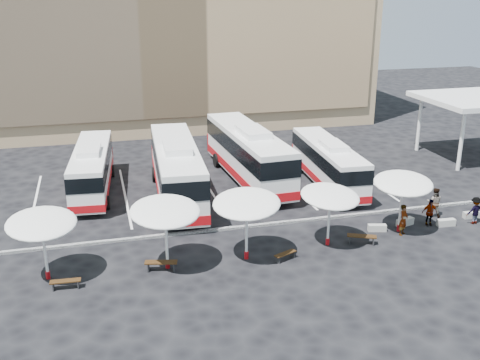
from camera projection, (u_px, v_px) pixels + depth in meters
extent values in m
plane|color=black|center=(237.00, 232.00, 33.39)|extent=(120.00, 120.00, 0.00)
cube|color=tan|center=(159.00, 0.00, 58.52)|extent=(42.00, 18.00, 25.00)
cube|color=tan|center=(172.00, 8.00, 50.38)|extent=(40.00, 0.30, 20.00)
cylinder|color=white|center=(461.00, 141.00, 43.85)|extent=(0.30, 0.30, 4.80)
cylinder|color=white|center=(419.00, 124.00, 49.33)|extent=(0.30, 0.30, 4.80)
cube|color=black|center=(235.00, 228.00, 33.82)|extent=(34.00, 0.25, 0.15)
cube|color=white|center=(35.00, 204.00, 37.78)|extent=(0.15, 12.00, 0.01)
cube|color=white|center=(125.00, 195.00, 39.24)|extent=(0.15, 12.00, 0.01)
cube|color=white|center=(209.00, 188.00, 40.69)|extent=(0.15, 12.00, 0.01)
cube|color=white|center=(287.00, 181.00, 42.15)|extent=(0.15, 12.00, 0.01)
cube|color=white|center=(360.00, 174.00, 43.61)|extent=(0.15, 12.00, 0.01)
cube|color=white|center=(92.00, 168.00, 39.46)|extent=(3.24, 10.99, 2.71)
cube|color=black|center=(91.00, 161.00, 39.29)|extent=(3.30, 11.05, 0.99)
cube|color=#A70B11|center=(93.00, 181.00, 39.79)|extent=(3.30, 11.05, 0.50)
cube|color=#A70B11|center=(98.00, 155.00, 44.73)|extent=(2.32, 0.39, 1.26)
cube|color=white|center=(89.00, 150.00, 38.12)|extent=(1.69, 2.83, 0.36)
cylinder|color=black|center=(82.00, 172.00, 42.66)|extent=(0.40, 0.93, 0.90)
cylinder|color=black|center=(112.00, 171.00, 43.01)|extent=(0.40, 0.93, 0.90)
cylinder|color=black|center=(72.00, 205.00, 36.35)|extent=(0.40, 0.93, 0.90)
cylinder|color=black|center=(107.00, 203.00, 36.71)|extent=(0.40, 0.93, 0.90)
cube|color=white|center=(177.00, 169.00, 38.18)|extent=(3.53, 13.13, 3.25)
cube|color=black|center=(176.00, 159.00, 37.96)|extent=(3.60, 13.20, 1.19)
cube|color=#A70B11|center=(177.00, 185.00, 38.57)|extent=(3.60, 13.20, 0.60)
cube|color=#A70B11|center=(170.00, 154.00, 44.46)|extent=(2.78, 0.39, 1.51)
cube|color=white|center=(177.00, 147.00, 36.57)|extent=(1.94, 3.35, 0.43)
cylinder|color=black|center=(155.00, 174.00, 41.95)|extent=(0.45, 1.10, 1.08)
cylinder|color=black|center=(191.00, 172.00, 42.45)|extent=(0.45, 1.10, 1.08)
cylinder|color=black|center=(162.00, 215.00, 34.43)|extent=(0.45, 1.10, 1.08)
cylinder|color=black|center=(205.00, 212.00, 34.93)|extent=(0.45, 1.10, 1.08)
cube|color=white|center=(248.00, 153.00, 41.73)|extent=(3.41, 13.30, 3.29)
cube|color=black|center=(248.00, 144.00, 41.52)|extent=(3.48, 13.37, 1.21)
cube|color=#A70B11|center=(248.00, 168.00, 42.13)|extent=(3.48, 13.37, 0.60)
cube|color=#A70B11|center=(223.00, 141.00, 47.93)|extent=(2.82, 0.36, 1.54)
cube|color=white|center=(253.00, 132.00, 40.13)|extent=(1.92, 3.38, 0.44)
cylinder|color=black|center=(217.00, 160.00, 45.31)|extent=(0.44, 1.12, 1.10)
cylinder|color=black|center=(249.00, 157.00, 46.11)|extent=(0.44, 1.12, 1.10)
cylinder|color=black|center=(249.00, 194.00, 37.91)|extent=(0.44, 1.12, 1.10)
cylinder|color=black|center=(287.00, 190.00, 38.70)|extent=(0.44, 1.12, 1.10)
cube|color=white|center=(328.00, 162.00, 40.80)|extent=(2.93, 10.85, 2.68)
cube|color=black|center=(328.00, 155.00, 40.63)|extent=(2.99, 10.90, 0.98)
cube|color=#A70B11|center=(327.00, 175.00, 41.12)|extent=(2.99, 10.90, 0.49)
cube|color=#A70B11|center=(305.00, 151.00, 45.99)|extent=(2.29, 0.33, 1.25)
cube|color=white|center=(333.00, 145.00, 39.48)|extent=(1.60, 2.77, 0.36)
cylinder|color=black|center=(300.00, 167.00, 43.92)|extent=(0.37, 0.91, 0.89)
cylinder|color=black|center=(327.00, 165.00, 44.33)|extent=(0.37, 0.91, 0.89)
cylinder|color=black|center=(329.00, 197.00, 37.71)|extent=(0.37, 0.91, 0.89)
cylinder|color=black|center=(360.00, 195.00, 38.12)|extent=(0.37, 0.91, 0.89)
cylinder|color=white|center=(45.00, 252.00, 27.62)|extent=(0.17, 0.17, 2.97)
cylinder|color=#A70B11|center=(48.00, 275.00, 28.04)|extent=(0.26, 0.26, 0.40)
ellipsoid|color=white|center=(41.00, 223.00, 27.11)|extent=(4.02, 4.06, 1.02)
cylinder|color=white|center=(166.00, 240.00, 28.65)|extent=(0.16, 0.16, 3.13)
cylinder|color=#A70B11|center=(168.00, 264.00, 29.09)|extent=(0.25, 0.25, 0.42)
ellipsoid|color=white|center=(165.00, 211.00, 28.12)|extent=(3.92, 3.96, 1.07)
cylinder|color=white|center=(246.00, 232.00, 29.65)|extent=(0.19, 0.19, 3.14)
cylinder|color=#A70B11|center=(246.00, 255.00, 30.09)|extent=(0.31, 0.31, 0.42)
ellipsoid|color=white|center=(247.00, 203.00, 29.12)|extent=(4.74, 4.76, 1.08)
cylinder|color=white|center=(329.00, 221.00, 31.32)|extent=(0.16, 0.16, 2.89)
cylinder|color=#A70B11|center=(328.00, 241.00, 31.73)|extent=(0.26, 0.26, 0.38)
ellipsoid|color=white|center=(330.00, 196.00, 30.84)|extent=(4.01, 4.04, 0.99)
cylinder|color=white|center=(401.00, 208.00, 33.06)|extent=(0.18, 0.18, 2.99)
cylinder|color=#A70B11|center=(399.00, 228.00, 33.49)|extent=(0.28, 0.28, 0.40)
ellipsoid|color=white|center=(403.00, 183.00, 32.56)|extent=(4.39, 4.42, 1.02)
cube|color=black|center=(65.00, 281.00, 27.02)|extent=(1.47, 0.47, 0.06)
cube|color=black|center=(53.00, 286.00, 26.99)|extent=(0.08, 0.37, 0.39)
cube|color=black|center=(78.00, 284.00, 27.21)|extent=(0.08, 0.37, 0.39)
cube|color=black|center=(161.00, 262.00, 28.73)|extent=(1.72, 0.82, 0.07)
cube|color=black|center=(148.00, 267.00, 28.80)|extent=(0.16, 0.43, 0.44)
cube|color=black|center=(174.00, 266.00, 28.83)|extent=(0.16, 0.43, 0.44)
cube|color=black|center=(285.00, 253.00, 29.88)|extent=(1.36, 0.86, 0.05)
cube|color=black|center=(278.00, 260.00, 29.64)|extent=(0.18, 0.33, 0.35)
cube|color=black|center=(292.00, 254.00, 30.26)|extent=(0.18, 0.33, 0.35)
cube|color=black|center=(362.00, 236.00, 31.76)|extent=(1.68, 1.08, 0.07)
cube|color=black|center=(350.00, 239.00, 31.95)|extent=(0.23, 0.41, 0.44)
cube|color=black|center=(373.00, 241.00, 31.74)|extent=(0.23, 0.41, 0.44)
cube|color=gray|center=(377.00, 228.00, 33.49)|extent=(1.13, 0.62, 0.40)
cube|color=gray|center=(405.00, 222.00, 34.27)|extent=(1.23, 0.71, 0.44)
cube|color=gray|center=(446.00, 223.00, 34.22)|extent=(1.14, 0.44, 0.42)
cube|color=gray|center=(471.00, 215.00, 35.41)|extent=(1.08, 0.41, 0.40)
imported|color=black|center=(404.00, 220.00, 32.78)|extent=(0.82, 0.76, 1.88)
imported|color=black|center=(435.00, 203.00, 35.34)|extent=(1.17, 1.11, 1.91)
imported|color=black|center=(430.00, 212.00, 34.09)|extent=(1.03, 0.51, 1.69)
imported|color=black|center=(475.00, 211.00, 34.35)|extent=(1.13, 0.67, 1.72)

